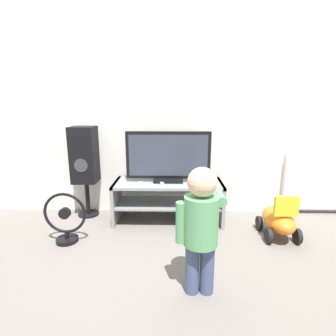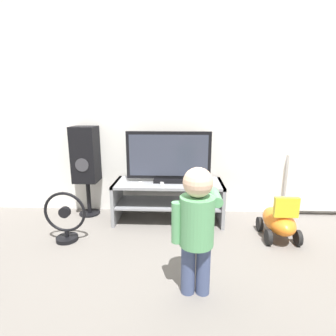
# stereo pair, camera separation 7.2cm
# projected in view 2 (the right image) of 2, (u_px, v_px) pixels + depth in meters

# --- Properties ---
(ground_plane) EXTENTS (16.00, 16.00, 0.00)m
(ground_plane) POSITION_uv_depth(u_px,v_px,m) (167.00, 229.00, 2.88)
(ground_plane) COLOR slate
(wall_back) EXTENTS (10.00, 0.06, 2.60)m
(wall_back) POSITION_uv_depth(u_px,v_px,m) (170.00, 108.00, 3.14)
(wall_back) COLOR silver
(wall_back) RESTS_ON ground_plane
(tv_stand) EXTENTS (1.25, 0.49, 0.47)m
(tv_stand) POSITION_uv_depth(u_px,v_px,m) (168.00, 195.00, 3.05)
(tv_stand) COLOR gray
(tv_stand) RESTS_ON ground_plane
(television) EXTENTS (0.96, 0.20, 0.58)m
(television) POSITION_uv_depth(u_px,v_px,m) (169.00, 157.00, 2.97)
(television) COLOR black
(television) RESTS_ON tv_stand
(game_console) EXTENTS (0.04, 0.16, 0.04)m
(game_console) POSITION_uv_depth(u_px,v_px,m) (195.00, 183.00, 2.92)
(game_console) COLOR white
(game_console) RESTS_ON tv_stand
(remote_primary) EXTENTS (0.09, 0.13, 0.03)m
(remote_primary) POSITION_uv_depth(u_px,v_px,m) (138.00, 184.00, 2.90)
(remote_primary) COLOR white
(remote_primary) RESTS_ON tv_stand
(remote_secondary) EXTENTS (0.05, 0.13, 0.03)m
(remote_secondary) POSITION_uv_depth(u_px,v_px,m) (162.00, 184.00, 2.89)
(remote_secondary) COLOR white
(remote_secondary) RESTS_ON tv_stand
(child) EXTENTS (0.35, 0.52, 0.93)m
(child) POSITION_uv_depth(u_px,v_px,m) (197.00, 221.00, 1.79)
(child) COLOR #3F4C72
(child) RESTS_ON ground_plane
(speaker_tower) EXTENTS (0.28, 0.29, 1.09)m
(speaker_tower) POSITION_uv_depth(u_px,v_px,m) (86.00, 157.00, 3.13)
(speaker_tower) COLOR black
(speaker_tower) RESTS_ON ground_plane
(floor_fan) EXTENTS (0.42, 0.21, 0.51)m
(floor_fan) POSITION_uv_depth(u_px,v_px,m) (65.00, 219.00, 2.59)
(floor_fan) COLOR black
(floor_fan) RESTS_ON ground_plane
(ride_on_toy) EXTENTS (0.32, 0.53, 0.49)m
(ride_on_toy) POSITION_uv_depth(u_px,v_px,m) (279.00, 221.00, 2.66)
(ride_on_toy) COLOR orange
(ride_on_toy) RESTS_ON ground_plane
(radiator) EXTENTS (0.87, 0.08, 0.76)m
(radiator) POSITION_uv_depth(u_px,v_px,m) (322.00, 183.00, 3.19)
(radiator) COLOR white
(radiator) RESTS_ON ground_plane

